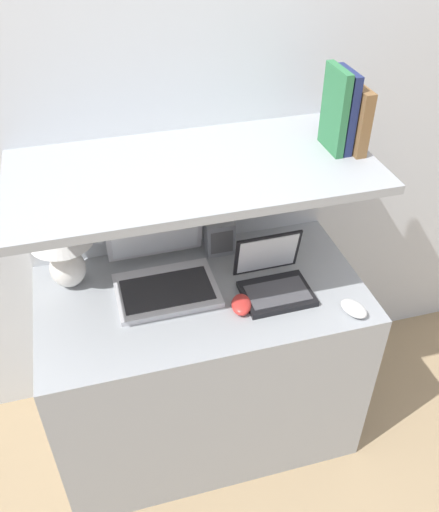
{
  "coord_description": "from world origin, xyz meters",
  "views": [
    {
      "loc": [
        -0.31,
        -1.05,
        1.99
      ],
      "look_at": [
        0.06,
        0.3,
        0.9
      ],
      "focal_mm": 38.0,
      "sensor_mm": 36.0,
      "label": 1
    }
  ],
  "objects_px": {
    "book_brown": "(353,117)",
    "book_green": "(335,110)",
    "second_mouse": "(354,309)",
    "router_box": "(219,236)",
    "laptop_large": "(162,270)",
    "laptop_small": "(274,280)",
    "table_lamp": "(61,237)",
    "computer_mouse": "(241,305)",
    "book_navy": "(344,111)"
  },
  "relations": [
    {
      "from": "book_brown",
      "to": "book_green",
      "type": "xyz_separation_m",
      "value": [
        -0.07,
        0.0,
        0.03
      ]
    },
    {
      "from": "second_mouse",
      "to": "book_brown",
      "type": "height_order",
      "value": "book_brown"
    },
    {
      "from": "router_box",
      "to": "laptop_large",
      "type": "bearing_deg",
      "value": -152.17
    },
    {
      "from": "laptop_large",
      "to": "laptop_small",
      "type": "distance_m",
      "value": 0.38
    },
    {
      "from": "table_lamp",
      "to": "book_green",
      "type": "bearing_deg",
      "value": -6.48
    },
    {
      "from": "computer_mouse",
      "to": "book_green",
      "type": "distance_m",
      "value": 0.68
    },
    {
      "from": "laptop_small",
      "to": "book_navy",
      "type": "height_order",
      "value": "book_navy"
    },
    {
      "from": "book_navy",
      "to": "table_lamp",
      "type": "bearing_deg",
      "value": 173.74
    },
    {
      "from": "laptop_small",
      "to": "second_mouse",
      "type": "xyz_separation_m",
      "value": [
        0.21,
        -0.18,
        -0.02
      ]
    },
    {
      "from": "table_lamp",
      "to": "book_navy",
      "type": "bearing_deg",
      "value": -6.26
    },
    {
      "from": "table_lamp",
      "to": "book_navy",
      "type": "distance_m",
      "value": 0.98
    },
    {
      "from": "computer_mouse",
      "to": "router_box",
      "type": "height_order",
      "value": "router_box"
    },
    {
      "from": "computer_mouse",
      "to": "book_brown",
      "type": "height_order",
      "value": "book_brown"
    },
    {
      "from": "laptop_small",
      "to": "second_mouse",
      "type": "distance_m",
      "value": 0.28
    },
    {
      "from": "computer_mouse",
      "to": "laptop_large",
      "type": "bearing_deg",
      "value": 137.96
    },
    {
      "from": "computer_mouse",
      "to": "second_mouse",
      "type": "height_order",
      "value": "same"
    },
    {
      "from": "computer_mouse",
      "to": "second_mouse",
      "type": "relative_size",
      "value": 0.98
    },
    {
      "from": "second_mouse",
      "to": "book_green",
      "type": "xyz_separation_m",
      "value": [
        -0.01,
        0.3,
        0.56
      ]
    },
    {
      "from": "book_brown",
      "to": "book_green",
      "type": "distance_m",
      "value": 0.07
    },
    {
      "from": "laptop_large",
      "to": "book_green",
      "type": "xyz_separation_m",
      "value": [
        0.56,
        -0.02,
        0.52
      ]
    },
    {
      "from": "computer_mouse",
      "to": "router_box",
      "type": "relative_size",
      "value": 0.86
    },
    {
      "from": "second_mouse",
      "to": "book_brown",
      "type": "xyz_separation_m",
      "value": [
        0.06,
        0.3,
        0.53
      ]
    },
    {
      "from": "book_green",
      "to": "table_lamp",
      "type": "bearing_deg",
      "value": 173.52
    },
    {
      "from": "laptop_small",
      "to": "router_box",
      "type": "height_order",
      "value": "laptop_small"
    },
    {
      "from": "book_navy",
      "to": "computer_mouse",
      "type": "bearing_deg",
      "value": -153.8
    },
    {
      "from": "laptop_small",
      "to": "book_navy",
      "type": "distance_m",
      "value": 0.59
    },
    {
      "from": "second_mouse",
      "to": "router_box",
      "type": "bearing_deg",
      "value": 127.12
    },
    {
      "from": "laptop_large",
      "to": "computer_mouse",
      "type": "xyz_separation_m",
      "value": [
        0.22,
        -0.2,
        -0.04
      ]
    },
    {
      "from": "laptop_large",
      "to": "second_mouse",
      "type": "relative_size",
      "value": 3.02
    },
    {
      "from": "table_lamp",
      "to": "second_mouse",
      "type": "height_order",
      "value": "table_lamp"
    },
    {
      "from": "table_lamp",
      "to": "book_navy",
      "type": "xyz_separation_m",
      "value": [
        0.9,
        -0.1,
        0.37
      ]
    },
    {
      "from": "laptop_large",
      "to": "book_navy",
      "type": "xyz_separation_m",
      "value": [
        0.59,
        -0.02,
        0.51
      ]
    },
    {
      "from": "laptop_small",
      "to": "book_green",
      "type": "xyz_separation_m",
      "value": [
        0.2,
        0.12,
        0.53
      ]
    },
    {
      "from": "laptop_small",
      "to": "computer_mouse",
      "type": "bearing_deg",
      "value": -154.73
    },
    {
      "from": "laptop_small",
      "to": "second_mouse",
      "type": "relative_size",
      "value": 2.06
    },
    {
      "from": "book_navy",
      "to": "book_green",
      "type": "distance_m",
      "value": 0.03
    },
    {
      "from": "second_mouse",
      "to": "book_green",
      "type": "distance_m",
      "value": 0.63
    },
    {
      "from": "table_lamp",
      "to": "laptop_large",
      "type": "bearing_deg",
      "value": -14.33
    },
    {
      "from": "router_box",
      "to": "book_navy",
      "type": "relative_size",
      "value": 0.53
    },
    {
      "from": "table_lamp",
      "to": "book_brown",
      "type": "relative_size",
      "value": 1.53
    },
    {
      "from": "table_lamp",
      "to": "laptop_small",
      "type": "xyz_separation_m",
      "value": [
        0.67,
        -0.22,
        -0.16
      ]
    },
    {
      "from": "laptop_large",
      "to": "table_lamp",
      "type": "bearing_deg",
      "value": 165.67
    },
    {
      "from": "computer_mouse",
      "to": "router_box",
      "type": "bearing_deg",
      "value": 87.59
    },
    {
      "from": "laptop_large",
      "to": "book_navy",
      "type": "bearing_deg",
      "value": -1.88
    },
    {
      "from": "laptop_small",
      "to": "computer_mouse",
      "type": "relative_size",
      "value": 2.09
    },
    {
      "from": "table_lamp",
      "to": "router_box",
      "type": "bearing_deg",
      "value": 4.7
    },
    {
      "from": "book_navy",
      "to": "book_green",
      "type": "xyz_separation_m",
      "value": [
        -0.03,
        0.0,
        0.0
      ]
    },
    {
      "from": "router_box",
      "to": "computer_mouse",
      "type": "bearing_deg",
      "value": -92.41
    },
    {
      "from": "table_lamp",
      "to": "computer_mouse",
      "type": "distance_m",
      "value": 0.63
    },
    {
      "from": "laptop_small",
      "to": "table_lamp",
      "type": "bearing_deg",
      "value": 162.01
    }
  ]
}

